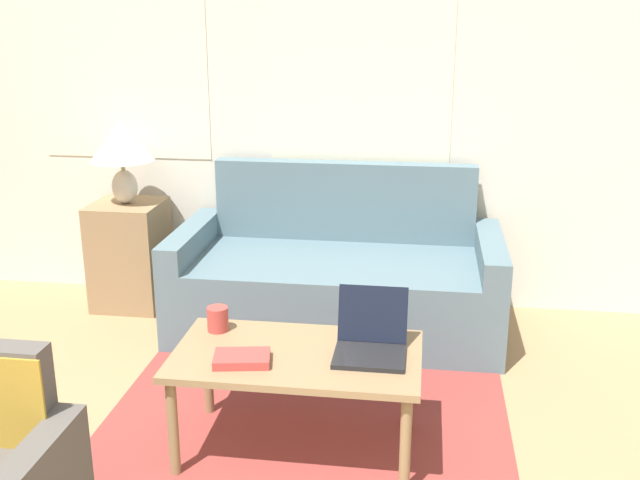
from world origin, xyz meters
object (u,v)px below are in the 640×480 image
object	(u,v)px
couch	(338,281)
laptop	(371,340)
coffee_table	(297,363)
book_red	(242,359)
table_lamp	(122,146)
cup_navy	(218,319)

from	to	relation	value
couch	laptop	world-z (taller)	couch
coffee_table	book_red	bearing A→B (deg)	-148.71
book_red	couch	bearing A→B (deg)	81.66
table_lamp	coffee_table	world-z (taller)	table_lamp
book_red	coffee_table	bearing A→B (deg)	31.29
cup_navy	laptop	bearing A→B (deg)	-10.76
table_lamp	book_red	xyz separation A→B (m)	(1.12, -1.61, -0.55)
coffee_table	cup_navy	world-z (taller)	cup_navy
table_lamp	coffee_table	bearing A→B (deg)	-48.28
table_lamp	book_red	size ratio (longest dim) A/B	2.07
laptop	coffee_table	bearing A→B (deg)	-172.14
couch	cup_navy	world-z (taller)	couch
couch	table_lamp	world-z (taller)	table_lamp
laptop	book_red	world-z (taller)	laptop
table_lamp	coffee_table	size ratio (longest dim) A/B	0.50
table_lamp	laptop	size ratio (longest dim) A/B	1.68
couch	coffee_table	xyz separation A→B (m)	(-0.01, -1.34, 0.13)
coffee_table	book_red	distance (m)	0.25
cup_navy	book_red	xyz separation A→B (m)	(0.18, -0.29, -0.04)
laptop	table_lamp	bearing A→B (deg)	138.40
couch	laptop	distance (m)	1.35
cup_navy	book_red	bearing A→B (deg)	-58.50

